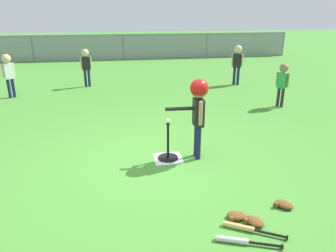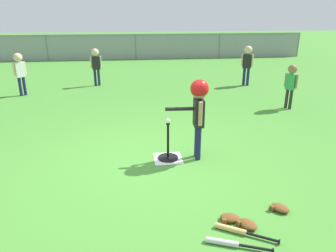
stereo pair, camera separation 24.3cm
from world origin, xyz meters
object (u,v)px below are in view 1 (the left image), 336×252
object	(u,v)px
batter_child	(198,103)
fielder_near_right	(283,79)
batting_tee	(168,153)
fielder_near_left	(8,70)
fielder_deep_left	(237,60)
spare_bat_silver	(239,241)
spare_bat_wood	(245,228)
glove_near_bats	(284,204)
glove_tossed_aside	(254,221)
baseball_on_tee	(168,121)
fielder_deep_right	(86,63)
glove_by_plate	(236,216)

from	to	relation	value
batter_child	fielder_near_right	bearing A→B (deg)	41.61
batting_tee	fielder_near_left	bearing A→B (deg)	128.60
fielder_deep_left	spare_bat_silver	size ratio (longest dim) A/B	1.89
spare_bat_wood	glove_near_bats	bearing A→B (deg)	28.00
glove_tossed_aside	batter_child	bearing A→B (deg)	96.55
glove_near_bats	glove_tossed_aside	distance (m)	0.54
baseball_on_tee	fielder_deep_right	bearing A→B (deg)	106.40
spare_bat_silver	batting_tee	bearing A→B (deg)	100.51
fielder_deep_right	fielder_near_left	distance (m)	2.15
batting_tee	glove_tossed_aside	world-z (taller)	batting_tee
fielder_deep_left	glove_near_bats	distance (m)	6.68
batter_child	glove_tossed_aside	distance (m)	1.97
baseball_on_tee	spare_bat_silver	bearing A→B (deg)	-79.49
fielder_near_right	spare_bat_wood	bearing A→B (deg)	-121.85
batting_tee	baseball_on_tee	size ratio (longest dim) A/B	8.03
fielder_deep_left	glove_by_plate	xyz separation A→B (m)	(-2.48, -6.49, -0.74)
fielder_deep_right	glove_tossed_aside	bearing A→B (deg)	-72.58
fielder_deep_left	spare_bat_silver	distance (m)	7.40
batter_child	glove_tossed_aside	xyz separation A→B (m)	(0.20, -1.76, -0.87)
baseball_on_tee	glove_by_plate	distance (m)	1.82
spare_bat_silver	glove_tossed_aside	distance (m)	0.39
fielder_near_left	fielder_near_right	xyz separation A→B (m)	(6.63, -2.00, -0.06)
batter_child	fielder_near_left	xyz separation A→B (m)	(-3.94, 4.38, -0.17)
fielder_near_right	glove_near_bats	xyz separation A→B (m)	(-2.00, -3.90, -0.64)
glove_by_plate	glove_near_bats	size ratio (longest dim) A/B	0.92
fielder_deep_left	spare_bat_wood	world-z (taller)	fielder_deep_left
batter_child	glove_near_bats	bearing A→B (deg)	-65.66
fielder_near_right	glove_by_plate	size ratio (longest dim) A/B	4.18
spare_bat_wood	glove_tossed_aside	world-z (taller)	glove_tossed_aside
fielder_deep_left	fielder_deep_right	bearing A→B (deg)	173.67
glove_near_bats	glove_tossed_aside	size ratio (longest dim) A/B	1.01
fielder_near_right	glove_near_bats	world-z (taller)	fielder_near_right
spare_bat_silver	glove_near_bats	size ratio (longest dim) A/B	2.34
fielder_near_left	fielder_deep_left	size ratio (longest dim) A/B	0.95
baseball_on_tee	fielder_near_right	world-z (taller)	fielder_near_right
batting_tee	fielder_deep_left	xyz separation A→B (m)	(2.98, 4.85, 0.68)
fielder_deep_left	spare_bat_silver	bearing A→B (deg)	-110.70
batter_child	glove_tossed_aside	bearing A→B (deg)	-83.45
spare_bat_silver	fielder_near_right	bearing A→B (deg)	57.87
glove_near_bats	batter_child	bearing A→B (deg)	114.34
batting_tee	spare_bat_wood	distance (m)	1.94
spare_bat_silver	glove_tossed_aside	size ratio (longest dim) A/B	2.37
fielder_near_right	spare_bat_wood	xyz separation A→B (m)	(-2.63, -4.23, -0.64)
fielder_deep_right	glove_tossed_aside	distance (m)	7.50
fielder_near_right	batting_tee	bearing A→B (deg)	-143.08
fielder_near_right	fielder_deep_left	size ratio (longest dim) A/B	0.87
glove_by_plate	batting_tee	bearing A→B (deg)	106.96
fielder_near_left	glove_tossed_aside	distance (m)	7.44
batting_tee	glove_tossed_aside	xyz separation A→B (m)	(0.66, -1.78, -0.05)
fielder_deep_left	spare_bat_wood	bearing A→B (deg)	-110.15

